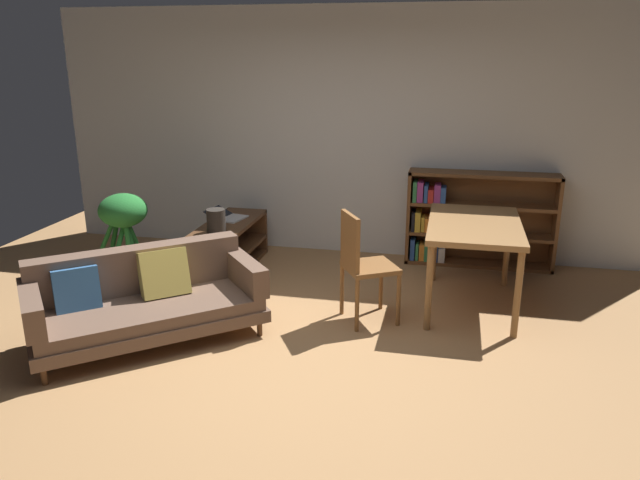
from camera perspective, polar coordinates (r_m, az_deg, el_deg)
name	(u,v)px	position (r m, az deg, el deg)	size (l,w,h in m)	color
ground_plane	(290,359)	(4.69, -2.86, -11.09)	(8.16, 8.16, 0.00)	#A87A4C
back_wall_panel	(352,134)	(6.82, 2.98, 9.91)	(6.80, 0.10, 2.70)	silver
fabric_couch	(144,298)	(5.08, -16.15, -5.23)	(1.86, 1.75, 0.70)	#56351E
media_console	(227,249)	(6.45, -8.73, -0.81)	(0.46, 1.38, 0.51)	#56351E
open_laptop	(228,216)	(6.60, -8.64, 2.21)	(0.44, 0.38, 0.09)	silver
desk_speaker	(216,221)	(6.10, -9.71, 1.80)	(0.19, 0.19, 0.23)	#2D2823
potted_floor_plant	(123,218)	(6.59, -17.94, 1.98)	(0.54, 0.49, 0.83)	#333338
dining_table	(474,232)	(5.53, 14.25, 0.75)	(0.80, 1.27, 0.79)	olive
dining_chair_near	(362,261)	(5.11, 3.98, -2.02)	(0.56, 0.55, 0.96)	brown
bookshelf	(469,220)	(6.73, 13.77, 1.87)	(1.55, 0.30, 1.01)	brown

